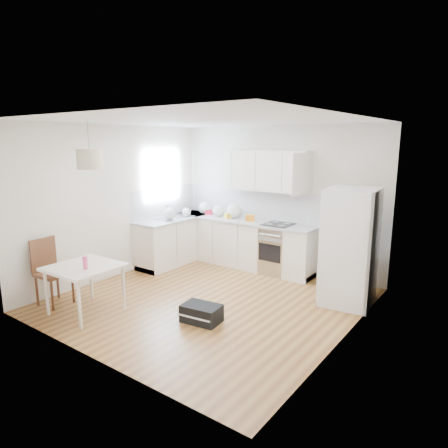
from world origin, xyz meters
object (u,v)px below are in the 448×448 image
at_px(dining_table, 84,271).
at_px(gym_bag, 201,313).
at_px(refrigerator, 351,246).
at_px(dining_chair, 54,272).

xyz_separation_m(dining_table, gym_bag, (1.52, 0.74, -0.51)).
relative_size(refrigerator, dining_table, 1.93).
height_order(dining_table, dining_chair, dining_chair).
relative_size(dining_table, gym_bag, 1.76).
relative_size(dining_chair, gym_bag, 1.93).
xyz_separation_m(refrigerator, dining_table, (-2.89, -2.61, -0.25)).
relative_size(refrigerator, dining_chair, 1.76).
height_order(dining_chair, gym_bag, dining_chair).
bearing_deg(refrigerator, dining_table, -145.03).
bearing_deg(refrigerator, gym_bag, -133.29).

